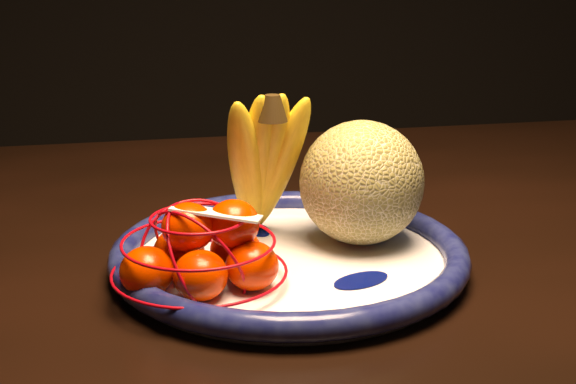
{
  "coord_description": "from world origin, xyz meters",
  "views": [
    {
      "loc": [
        -0.36,
        -0.72,
        1.08
      ],
      "look_at": [
        -0.28,
        -0.04,
        0.87
      ],
      "focal_mm": 50.0,
      "sensor_mm": 36.0,
      "label": 1
    }
  ],
  "objects": [
    {
      "name": "dining_table",
      "position": [
        -0.05,
        0.03,
        0.71
      ],
      "size": [
        1.68,
        1.11,
        0.8
      ],
      "rotation": [
        0.0,
        0.0,
        0.09
      ],
      "color": "black",
      "rests_on": "ground"
    },
    {
      "name": "fruit_bowl",
      "position": [
        -0.28,
        -0.05,
        0.81
      ],
      "size": [
        0.32,
        0.32,
        0.03
      ],
      "rotation": [
        0.0,
        0.0,
        -0.12
      ],
      "color": "white",
      "rests_on": "dining_table"
    },
    {
      "name": "cantaloupe",
      "position": [
        -0.21,
        -0.02,
        0.87
      ],
      "size": [
        0.12,
        0.12,
        0.12
      ],
      "primitive_type": "sphere",
      "color": "olive",
      "rests_on": "fruit_bowl"
    },
    {
      "name": "banana_bunch",
      "position": [
        -0.3,
        -0.0,
        0.89
      ],
      "size": [
        0.1,
        0.1,
        0.15
      ],
      "rotation": [
        0.0,
        0.0,
        0.23
      ],
      "color": "yellow",
      "rests_on": "fruit_bowl"
    },
    {
      "name": "mandarin_bag",
      "position": [
        -0.36,
        -0.11,
        0.84
      ],
      "size": [
        0.16,
        0.16,
        0.09
      ],
      "rotation": [
        0.0,
        0.0,
        -0.11
      ],
      "color": "#FF3100",
      "rests_on": "fruit_bowl"
    },
    {
      "name": "price_tag",
      "position": [
        -0.35,
        -0.11,
        0.87
      ],
      "size": [
        0.08,
        0.05,
        0.01
      ],
      "primitive_type": "cube",
      "rotation": [
        -0.14,
        0.1,
        -0.25
      ],
      "color": "white",
      "rests_on": "mandarin_bag"
    }
  ]
}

